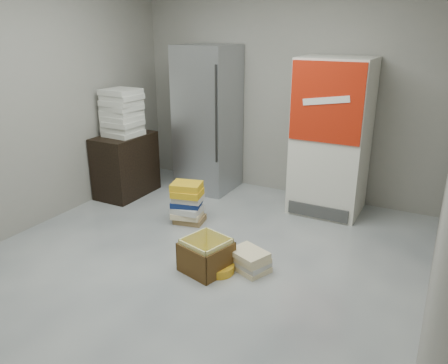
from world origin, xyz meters
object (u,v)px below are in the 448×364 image
coke_cooler (331,137)px  wood_shelf (126,165)px  phonebook_stack_main (187,203)px  cardboard_box (206,257)px  steel_fridge (208,120)px

coke_cooler → wood_shelf: 2.63m
phonebook_stack_main → cardboard_box: bearing=-62.5°
steel_fridge → coke_cooler: 1.65m
coke_cooler → cardboard_box: coke_cooler is taller
coke_cooler → phonebook_stack_main: (-1.28, -1.11, -0.67)m
steel_fridge → wood_shelf: steel_fridge is taller
steel_fridge → phonebook_stack_main: 1.37m
steel_fridge → cardboard_box: steel_fridge is taller
wood_shelf → phonebook_stack_main: size_ratio=1.68×
coke_cooler → wood_shelf: (-2.48, -0.72, -0.50)m
steel_fridge → cardboard_box: 2.34m
phonebook_stack_main → cardboard_box: phonebook_stack_main is taller
steel_fridge → phonebook_stack_main: (0.37, -1.12, -0.71)m
coke_cooler → phonebook_stack_main: coke_cooler is taller
steel_fridge → coke_cooler: steel_fridge is taller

